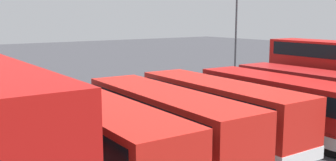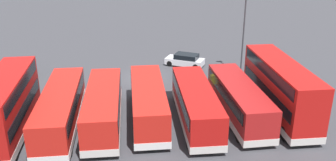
{
  "view_description": "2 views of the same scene",
  "coord_description": "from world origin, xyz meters",
  "px_view_note": "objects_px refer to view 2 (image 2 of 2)",
  "views": [
    {
      "loc": [
        13.42,
        23.53,
        6.15
      ],
      "look_at": [
        -2.72,
        1.37,
        1.67
      ],
      "focal_mm": 41.68,
      "sensor_mm": 36.0,
      "label": 1
    },
    {
      "loc": [
        2.62,
        36.28,
        13.97
      ],
      "look_at": [
        -2.25,
        4.08,
        1.15
      ],
      "focal_mm": 39.15,
      "sensor_mm": 36.0,
      "label": 2
    }
  ],
  "objects_px": {
    "bus_double_decker_seventh": "(7,105)",
    "car_small_green": "(14,71)",
    "bus_double_decker_near_end": "(280,87)",
    "waste_bin_yellow": "(190,81)",
    "car_hatchback_silver": "(185,60)",
    "bus_single_deck_third": "(196,104)",
    "bus_single_deck_fourth": "(148,102)",
    "bus_single_deck_fifth": "(103,106)",
    "bus_single_deck_sixth": "(60,108)",
    "bus_single_deck_second": "(239,100)",
    "lamp_post_tall": "(244,29)"
  },
  "relations": [
    {
      "from": "bus_double_decker_seventh",
      "to": "car_small_green",
      "type": "bearing_deg",
      "value": -78.12
    },
    {
      "from": "bus_double_decker_near_end",
      "to": "waste_bin_yellow",
      "type": "bearing_deg",
      "value": -51.87
    },
    {
      "from": "car_hatchback_silver",
      "to": "bus_single_deck_third",
      "type": "bearing_deg",
      "value": 82.32
    },
    {
      "from": "bus_single_deck_fourth",
      "to": "bus_single_deck_fifth",
      "type": "height_order",
      "value": "same"
    },
    {
      "from": "bus_double_decker_near_end",
      "to": "bus_single_deck_sixth",
      "type": "distance_m",
      "value": 17.68
    },
    {
      "from": "waste_bin_yellow",
      "to": "bus_single_deck_third",
      "type": "bearing_deg",
      "value": 81.19
    },
    {
      "from": "bus_single_deck_second",
      "to": "lamp_post_tall",
      "type": "height_order",
      "value": "lamp_post_tall"
    },
    {
      "from": "lamp_post_tall",
      "to": "bus_single_deck_fifth",
      "type": "bearing_deg",
      "value": 34.5
    },
    {
      "from": "bus_single_deck_third",
      "to": "bus_single_deck_fifth",
      "type": "xyz_separation_m",
      "value": [
        7.25,
        -0.61,
        -0.0
      ]
    },
    {
      "from": "car_hatchback_silver",
      "to": "car_small_green",
      "type": "height_order",
      "value": "same"
    },
    {
      "from": "bus_single_deck_second",
      "to": "bus_single_deck_fifth",
      "type": "xyz_separation_m",
      "value": [
        10.88,
        -0.33,
        -0.0
      ]
    },
    {
      "from": "car_hatchback_silver",
      "to": "waste_bin_yellow",
      "type": "distance_m",
      "value": 5.94
    },
    {
      "from": "bus_single_deck_fifth",
      "to": "bus_double_decker_seventh",
      "type": "xyz_separation_m",
      "value": [
        6.93,
        0.4,
        0.83
      ]
    },
    {
      "from": "bus_single_deck_second",
      "to": "bus_single_deck_fifth",
      "type": "bearing_deg",
      "value": -1.73
    },
    {
      "from": "car_small_green",
      "to": "waste_bin_yellow",
      "type": "distance_m",
      "value": 18.77
    },
    {
      "from": "bus_double_decker_seventh",
      "to": "car_small_green",
      "type": "height_order",
      "value": "bus_double_decker_seventh"
    },
    {
      "from": "lamp_post_tall",
      "to": "waste_bin_yellow",
      "type": "bearing_deg",
      "value": 24.82
    },
    {
      "from": "bus_single_deck_fifth",
      "to": "waste_bin_yellow",
      "type": "bearing_deg",
      "value": -139.48
    },
    {
      "from": "car_hatchback_silver",
      "to": "car_small_green",
      "type": "bearing_deg",
      "value": 2.58
    },
    {
      "from": "bus_single_deck_fifth",
      "to": "bus_double_decker_seventh",
      "type": "bearing_deg",
      "value": 3.32
    },
    {
      "from": "lamp_post_tall",
      "to": "bus_single_deck_fourth",
      "type": "bearing_deg",
      "value": 41.14
    },
    {
      "from": "bus_double_decker_seventh",
      "to": "bus_double_decker_near_end",
      "type": "bearing_deg",
      "value": -179.67
    },
    {
      "from": "bus_single_deck_second",
      "to": "bus_single_deck_sixth",
      "type": "xyz_separation_m",
      "value": [
        14.16,
        -0.53,
        0.0
      ]
    },
    {
      "from": "waste_bin_yellow",
      "to": "bus_single_deck_fifth",
      "type": "bearing_deg",
      "value": 40.52
    },
    {
      "from": "bus_double_decker_seventh",
      "to": "car_small_green",
      "type": "xyz_separation_m",
      "value": [
        2.67,
        -12.7,
        -1.74
      ]
    },
    {
      "from": "bus_single_deck_sixth",
      "to": "bus_double_decker_seventh",
      "type": "xyz_separation_m",
      "value": [
        3.65,
        0.61,
        0.82
      ]
    },
    {
      "from": "bus_single_deck_fourth",
      "to": "car_small_green",
      "type": "bearing_deg",
      "value": -42.22
    },
    {
      "from": "bus_double_decker_near_end",
      "to": "bus_double_decker_seventh",
      "type": "bearing_deg",
      "value": 0.33
    },
    {
      "from": "bus_single_deck_second",
      "to": "bus_single_deck_sixth",
      "type": "height_order",
      "value": "same"
    },
    {
      "from": "bus_single_deck_fourth",
      "to": "bus_single_deck_fifth",
      "type": "relative_size",
      "value": 1.0
    },
    {
      "from": "bus_single_deck_fifth",
      "to": "bus_single_deck_sixth",
      "type": "xyz_separation_m",
      "value": [
        3.28,
        -0.21,
        0.0
      ]
    },
    {
      "from": "car_small_green",
      "to": "lamp_post_tall",
      "type": "relative_size",
      "value": 0.55
    },
    {
      "from": "bus_single_deck_third",
      "to": "bus_single_deck_fifth",
      "type": "height_order",
      "value": "same"
    },
    {
      "from": "bus_single_deck_second",
      "to": "bus_single_deck_fifth",
      "type": "distance_m",
      "value": 10.89
    },
    {
      "from": "lamp_post_tall",
      "to": "waste_bin_yellow",
      "type": "height_order",
      "value": "lamp_post_tall"
    },
    {
      "from": "bus_single_deck_fourth",
      "to": "lamp_post_tall",
      "type": "xyz_separation_m",
      "value": [
        -11.22,
        -9.81,
        3.27
      ]
    },
    {
      "from": "bus_single_deck_second",
      "to": "bus_single_deck_third",
      "type": "xyz_separation_m",
      "value": [
        3.63,
        0.28,
        0.0
      ]
    },
    {
      "from": "bus_single_deck_fifth",
      "to": "lamp_post_tall",
      "type": "relative_size",
      "value": 1.25
    },
    {
      "from": "waste_bin_yellow",
      "to": "lamp_post_tall",
      "type": "bearing_deg",
      "value": -155.18
    },
    {
      "from": "lamp_post_tall",
      "to": "waste_bin_yellow",
      "type": "relative_size",
      "value": 8.84
    },
    {
      "from": "bus_single_deck_second",
      "to": "bus_double_decker_seventh",
      "type": "relative_size",
      "value": 1.01
    },
    {
      "from": "car_hatchback_silver",
      "to": "bus_double_decker_near_end",
      "type": "bearing_deg",
      "value": 111.43
    },
    {
      "from": "bus_single_deck_second",
      "to": "bus_double_decker_seventh",
      "type": "bearing_deg",
      "value": 0.24
    },
    {
      "from": "bus_double_decker_seventh",
      "to": "bus_single_deck_sixth",
      "type": "bearing_deg",
      "value": -170.54
    },
    {
      "from": "bus_single_deck_fifth",
      "to": "waste_bin_yellow",
      "type": "height_order",
      "value": "bus_single_deck_fifth"
    },
    {
      "from": "bus_single_deck_fourth",
      "to": "lamp_post_tall",
      "type": "bearing_deg",
      "value": -138.86
    },
    {
      "from": "bus_single_deck_second",
      "to": "car_hatchback_silver",
      "type": "xyz_separation_m",
      "value": [
        1.77,
        -13.46,
        -0.92
      ]
    },
    {
      "from": "bus_single_deck_second",
      "to": "lamp_post_tall",
      "type": "relative_size",
      "value": 1.25
    },
    {
      "from": "bus_single_deck_fourth",
      "to": "bus_double_decker_seventh",
      "type": "xyz_separation_m",
      "value": [
        10.49,
        0.75,
        0.83
      ]
    },
    {
      "from": "car_small_green",
      "to": "bus_single_deck_third",
      "type": "bearing_deg",
      "value": 142.57
    }
  ]
}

